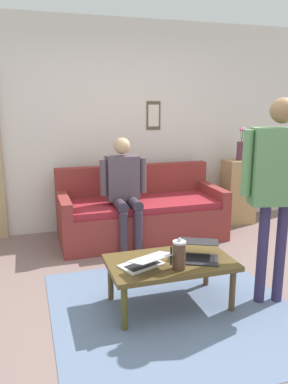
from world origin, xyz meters
TOP-DOWN VIEW (x-y plane):
  - ground_plane at (0.00, 0.00)m, footprint 7.68×7.68m
  - area_rug at (0.04, 0.15)m, footprint 1.97×1.96m
  - back_wall at (-0.00, -2.20)m, footprint 7.04×0.11m
  - couch at (-0.20, -1.61)m, footprint 2.01×0.86m
  - coffee_table at (0.04, 0.05)m, footprint 1.04×0.60m
  - laptop_left at (-0.20, 0.08)m, footprint 0.45×0.45m
  - laptop_center at (0.28, 0.12)m, footprint 0.43×0.43m
  - french_press at (0.04, 0.23)m, footprint 0.13×0.11m
  - side_shelf at (-1.69, -1.79)m, footprint 0.42×0.32m
  - flower_vase at (-1.69, -1.79)m, footprint 0.11×0.10m
  - person_standing at (-0.80, 0.24)m, footprint 0.60×0.28m
  - person_seated at (0.06, -1.38)m, footprint 0.55×0.51m

SIDE VIEW (x-z plane):
  - ground_plane at x=0.00m, z-range 0.00..0.00m
  - area_rug at x=0.04m, z-range 0.00..0.01m
  - couch at x=-0.20m, z-range -0.13..0.75m
  - coffee_table at x=0.04m, z-range 0.16..0.56m
  - laptop_center at x=0.28m, z-range 0.38..0.51m
  - side_shelf at x=-1.69m, z-range 0.00..0.90m
  - laptop_left at x=-0.20m, z-range 0.38..0.52m
  - french_press at x=0.04m, z-range 0.39..0.65m
  - person_seated at x=0.06m, z-range 0.09..1.37m
  - flower_vase at x=-1.69m, z-range 0.83..1.27m
  - person_standing at x=-0.80m, z-range 0.24..1.96m
  - back_wall at x=0.00m, z-range 0.00..2.70m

